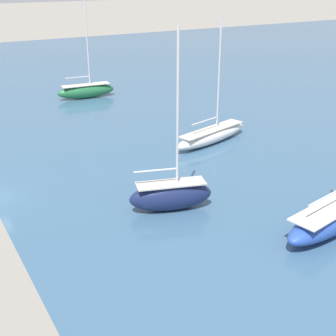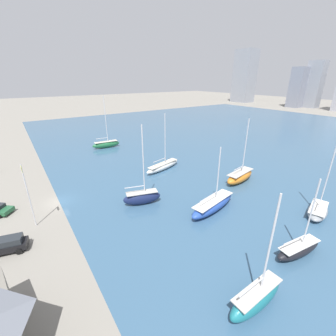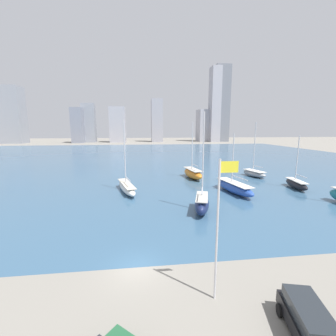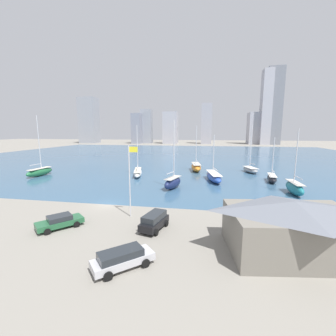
# 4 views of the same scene
# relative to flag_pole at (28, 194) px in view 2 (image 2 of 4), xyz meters

# --- Properties ---
(ground_plane) EXTENTS (500.00, 500.00, 0.00)m
(ground_plane) POSITION_rel_flag_pole_xyz_m (-5.32, 3.99, -5.17)
(ground_plane) COLOR gray
(harbor_water) EXTENTS (180.00, 140.00, 0.00)m
(harbor_water) POSITION_rel_flag_pole_xyz_m (-5.32, 73.99, -5.16)
(harbor_water) COLOR #385B7A
(harbor_water) RESTS_ON ground_plane
(flag_pole) EXTENTS (1.24, 0.14, 9.40)m
(flag_pole) POSITION_rel_flag_pole_xyz_m (0.00, 0.00, 0.00)
(flag_pole) COLOR silver
(flag_pole) RESTS_ON ground_plane
(sailboat_green) EXTENTS (2.43, 8.27, 14.95)m
(sailboat_green) POSITION_rel_flag_pole_xyz_m (-31.67, 22.09, -4.07)
(sailboat_green) COLOR #236B3D
(sailboat_green) RESTS_ON harbor_water
(sailboat_blue) EXTENTS (4.40, 10.61, 10.30)m
(sailboat_blue) POSITION_rel_flag_pole_xyz_m (11.35, 23.76, -4.17)
(sailboat_blue) COLOR #284CA8
(sailboat_blue) RESTS_ON harbor_water
(sailboat_orange) EXTENTS (3.90, 8.81, 12.65)m
(sailboat_orange) POSITION_rel_flag_pole_xyz_m (6.79, 35.94, -4.03)
(sailboat_orange) COLOR orange
(sailboat_orange) RESTS_ON harbor_water
(sailboat_gray) EXTENTS (4.32, 7.06, 12.67)m
(sailboat_gray) POSITION_rel_flag_pole_xyz_m (21.50, 35.95, -4.32)
(sailboat_gray) COLOR gray
(sailboat_gray) RESTS_ON harbor_water
(sailboat_white) EXTENTS (4.61, 10.55, 12.66)m
(sailboat_white) POSITION_rel_flag_pole_xyz_m (-7.42, 26.61, -4.31)
(sailboat_white) COLOR white
(sailboat_white) RESTS_ON harbor_water
(sailboat_teal) EXTENTS (1.92, 6.91, 11.68)m
(sailboat_teal) POSITION_rel_flag_pole_xyz_m (25.33, 15.18, -3.98)
(sailboat_teal) COLOR #1E757F
(sailboat_teal) RESTS_ON harbor_water
(sailboat_black) EXTENTS (2.77, 7.11, 9.87)m
(sailboat_black) POSITION_rel_flag_pole_xyz_m (24.14, 25.07, -4.28)
(sailboat_black) COLOR black
(sailboat_black) RESTS_ON harbor_water
(sailboat_navy) EXTENTS (3.62, 6.52, 13.31)m
(sailboat_navy) POSITION_rel_flag_pole_xyz_m (3.26, 15.42, -3.95)
(sailboat_navy) COLOR #19234C
(sailboat_navy) RESTS_ON harbor_water
(parked_suv_black) EXTENTS (2.88, 4.60, 1.91)m
(parked_suv_black) POSITION_rel_flag_pole_xyz_m (3.96, -3.36, -4.13)
(parked_suv_black) COLOR black
(parked_suv_black) RESTS_ON ground_plane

